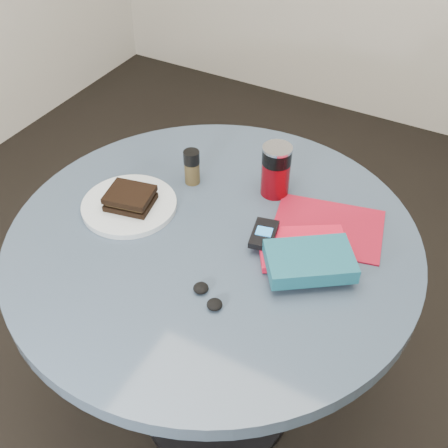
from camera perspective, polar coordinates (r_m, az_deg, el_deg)
The scene contains 11 objects.
ground at distance 1.94m, azimuth -0.81°, elevation -17.54°, with size 4.00×4.00×0.00m, color black.
table at distance 1.47m, azimuth -1.03°, elevation -5.83°, with size 1.00×1.00×0.75m.
plate at distance 1.45m, azimuth -9.60°, elevation 1.89°, with size 0.24×0.24×0.02m, color silver.
sandwich at distance 1.42m, azimuth -9.51°, elevation 2.60°, with size 0.13×0.12×0.04m.
soda_can at distance 1.44m, azimuth 5.29°, elevation 5.45°, with size 0.08×0.08×0.14m.
pepper_grinder at distance 1.49m, azimuth -3.28°, elevation 5.82°, with size 0.06×0.06×0.10m.
magazine at distance 1.39m, azimuth 10.49°, elevation -0.34°, with size 0.26×0.20×0.00m, color maroon.
red_book at distance 1.32m, azimuth 8.04°, elevation -2.43°, with size 0.20×0.14×0.02m, color red.
novel at distance 1.25m, azimuth 8.70°, elevation -3.74°, with size 0.19×0.12×0.04m, color #134C5E.
mp3_player at distance 1.32m, azimuth 4.08°, elevation -1.03°, with size 0.08×0.11×0.02m.
headphones at distance 1.21m, azimuth -1.67°, elevation -7.34°, with size 0.09×0.07×0.02m.
Camera 1 is at (0.50, -0.85, 1.67)m, focal length 45.00 mm.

